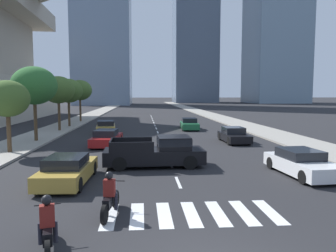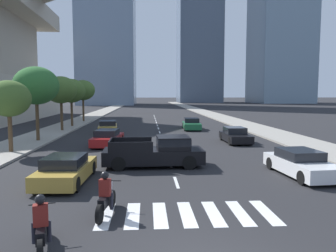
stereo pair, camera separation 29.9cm
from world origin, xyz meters
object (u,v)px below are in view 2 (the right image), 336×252
pickup_truck (158,152)px  street_tree_nearest (9,99)px  sedan_black_1 (235,136)px  sedan_gold_0 (66,170)px  sedan_gold_3 (108,127)px  street_tree_fourth (71,91)px  sedan_red_4 (108,138)px  sedan_white_2 (301,164)px  motorcycle_trailing (106,198)px  sedan_green_5 (191,124)px  street_tree_third (61,90)px  street_tree_fifth (83,90)px  motorcycle_lead (41,228)px  street_tree_second (36,86)px

pickup_truck → street_tree_nearest: street_tree_nearest is taller
sedan_black_1 → street_tree_nearest: size_ratio=0.90×
sedan_gold_0 → pickup_truck: bearing=-50.9°
pickup_truck → sedan_gold_3: size_ratio=1.15×
street_tree_fourth → street_tree_nearest: bearing=-90.0°
sedan_red_4 → sedan_white_2: bearing=-128.7°
motorcycle_trailing → sedan_green_5: motorcycle_trailing is taller
motorcycle_trailing → street_tree_third: (-7.77, 25.35, 3.85)m
sedan_gold_3 → street_tree_fifth: bearing=14.2°
sedan_white_2 → street_tree_fifth: bearing=-157.8°
sedan_black_1 → sedan_gold_3: (-11.29, 7.16, 0.03)m
motorcycle_lead → pickup_truck: size_ratio=0.39×
sedan_white_2 → street_tree_fourth: street_tree_fourth is taller
motorcycle_lead → sedan_black_1: motorcycle_lead is taller
pickup_truck → sedan_gold_0: size_ratio=1.18×
sedan_gold_3 → street_tree_third: 6.74m
pickup_truck → sedan_green_5: bearing=75.6°
sedan_gold_0 → sedan_white_2: sedan_gold_0 is taller
motorcycle_lead → street_tree_fifth: (-6.43, 39.98, 3.97)m
sedan_red_4 → street_tree_second: size_ratio=0.77×
motorcycle_trailing → street_tree_nearest: 14.54m
pickup_truck → sedan_black_1: bearing=51.2°
motorcycle_lead → street_tree_second: size_ratio=0.35×
sedan_black_1 → sedan_white_2: bearing=0.9°
motorcycle_trailing → sedan_red_4: motorcycle_trailing is taller
sedan_green_5 → street_tree_second: 17.29m
motorcycle_lead → sedan_black_1: (10.00, 18.49, -0.00)m
sedan_black_1 → sedan_red_4: sedan_red_4 is taller
sedan_white_2 → sedan_gold_3: 21.76m
sedan_green_5 → street_tree_nearest: street_tree_nearest is taller
sedan_gold_0 → sedan_black_1: (10.95, 11.88, -0.01)m
sedan_white_2 → pickup_truck: bearing=-114.8°
street_tree_second → street_tree_third: bearing=90.0°
street_tree_third → motorcycle_lead: bearing=-77.0°
pickup_truck → sedan_black_1: size_ratio=1.28×
motorcycle_trailing → sedan_red_4: (-1.70, 15.01, 0.01)m
motorcycle_trailing → street_tree_fourth: bearing=22.9°
sedan_gold_3 → street_tree_second: 8.76m
sedan_gold_3 → sedan_red_4: bearing=-179.0°
pickup_truck → sedan_red_4: (-3.68, 7.65, -0.22)m
sedan_green_5 → sedan_white_2: bearing=9.4°
motorcycle_trailing → sedan_white_2: bearing=-53.1°
street_tree_nearest → street_tree_fourth: size_ratio=0.84×
sedan_gold_3 → sedan_red_4: size_ratio=1.02×
street_tree_nearest → street_tree_third: bearing=90.0°
sedan_black_1 → sedan_gold_3: sedan_gold_3 is taller
street_tree_third → street_tree_fifth: bearing=90.0°
street_tree_fifth → sedan_green_5: bearing=-38.1°
sedan_gold_0 → sedan_gold_3: bearing=3.8°
sedan_red_4 → street_tree_second: bearing=73.3°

